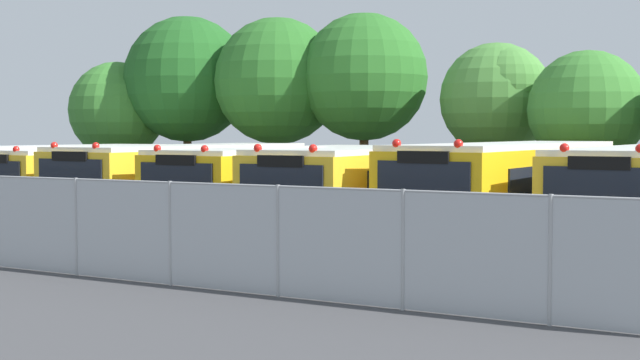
# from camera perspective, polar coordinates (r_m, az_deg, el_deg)

# --- Properties ---
(ground_plane) EXTENTS (160.00, 160.00, 0.00)m
(ground_plane) POSITION_cam_1_polar(r_m,az_deg,el_deg) (25.30, -2.03, -3.56)
(ground_plane) COLOR #424244
(school_bus_0) EXTENTS (2.63, 10.10, 2.58)m
(school_bus_0) POSITION_cam_1_polar(r_m,az_deg,el_deg) (31.35, -17.05, 0.09)
(school_bus_0) COLOR yellow
(school_bus_0) RESTS_ON ground_plane
(school_bus_1) EXTENTS (2.67, 9.38, 2.54)m
(school_bus_1) POSITION_cam_1_polar(r_m,az_deg,el_deg) (29.16, -12.87, -0.12)
(school_bus_1) COLOR yellow
(school_bus_1) RESTS_ON ground_plane
(school_bus_2) EXTENTS (2.72, 9.88, 2.66)m
(school_bus_2) POSITION_cam_1_polar(r_m,az_deg,el_deg) (26.86, -8.29, -0.20)
(school_bus_2) COLOR yellow
(school_bus_2) RESTS_ON ground_plane
(school_bus_3) EXTENTS (2.66, 10.23, 2.61)m
(school_bus_3) POSITION_cam_1_polar(r_m,az_deg,el_deg) (25.19, -1.87, -0.44)
(school_bus_3) COLOR yellow
(school_bus_3) RESTS_ON ground_plane
(school_bus_4) EXTENTS (2.62, 11.55, 2.67)m
(school_bus_4) POSITION_cam_1_polar(r_m,az_deg,el_deg) (23.51, 4.67, -0.63)
(school_bus_4) COLOR yellow
(school_bus_4) RESTS_ON ground_plane
(school_bus_5) EXTENTS (2.70, 10.61, 2.78)m
(school_bus_5) POSITION_cam_1_polar(r_m,az_deg,el_deg) (22.34, 12.03, -0.75)
(school_bus_5) COLOR yellow
(school_bus_5) RESTS_ON ground_plane
(tree_0) EXTENTS (4.01, 4.01, 5.82)m
(tree_0) POSITION_cam_1_polar(r_m,az_deg,el_deg) (38.53, -12.55, 4.42)
(tree_0) COLOR #4C3823
(tree_0) RESTS_ON ground_plane
(tree_1) EXTENTS (5.12, 5.12, 7.61)m
(tree_1) POSITION_cam_1_polar(r_m,az_deg,el_deg) (37.44, -8.32, 6.31)
(tree_1) COLOR #4C3823
(tree_1) RESTS_ON ground_plane
(tree_2) EXTENTS (4.93, 4.93, 7.35)m
(tree_2) POSITION_cam_1_polar(r_m,az_deg,el_deg) (35.48, -2.91, 6.12)
(tree_2) COLOR #4C3823
(tree_2) RESTS_ON ground_plane
(tree_3) EXTENTS (4.80, 4.80, 7.37)m
(tree_3) POSITION_cam_1_polar(r_m,az_deg,el_deg) (34.09, 2.86, 6.42)
(tree_3) COLOR #4C3823
(tree_3) RESTS_ON ground_plane
(tree_4) EXTENTS (4.00, 4.00, 6.06)m
(tree_4) POSITION_cam_1_polar(r_m,az_deg,el_deg) (32.55, 11.20, 5.19)
(tree_4) COLOR #4C3823
(tree_4) RESTS_ON ground_plane
(tree_5) EXTENTS (3.78, 3.78, 5.53)m
(tree_5) POSITION_cam_1_polar(r_m,az_deg,el_deg) (30.29, 16.53, 4.37)
(tree_5) COLOR #4C3823
(tree_5) RESTS_ON ground_plane
(chainlink_fence) EXTENTS (24.19, 0.07, 1.99)m
(chainlink_fence) POSITION_cam_1_polar(r_m,az_deg,el_deg) (18.98, -15.09, -2.76)
(chainlink_fence) COLOR #9EA0A3
(chainlink_fence) RESTS_ON ground_plane
(traffic_cone) EXTENTS (0.43, 0.43, 0.57)m
(traffic_cone) POSITION_cam_1_polar(r_m,az_deg,el_deg) (21.39, -14.76, -4.11)
(traffic_cone) COLOR #EA5914
(traffic_cone) RESTS_ON ground_plane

